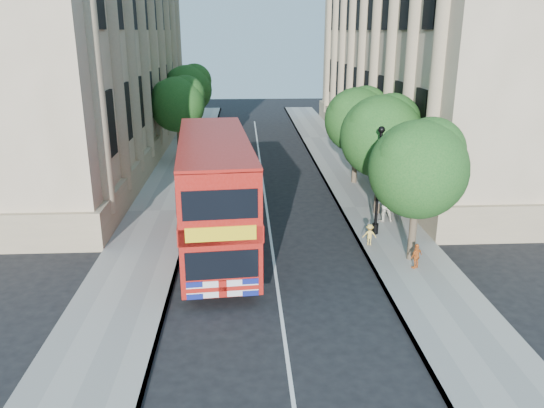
{
  "coord_description": "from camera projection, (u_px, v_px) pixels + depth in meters",
  "views": [
    {
      "loc": [
        -1.2,
        -17.33,
        9.35
      ],
      "look_at": [
        -0.03,
        4.14,
        2.3
      ],
      "focal_mm": 35.0,
      "sensor_mm": 36.0,
      "label": 1
    }
  ],
  "objects": [
    {
      "name": "tree_right_far",
      "position": [
        358.0,
        117.0,
        32.64
      ],
      "size": [
        4.0,
        4.0,
        6.15
      ],
      "color": "#473828",
      "rests_on": "ground"
    },
    {
      "name": "child_b",
      "position": [
        370.0,
        235.0,
        23.86
      ],
      "size": [
        0.66,
        0.42,
        0.97
      ],
      "primitive_type": "imported",
      "rotation": [
        0.0,
        0.0,
        3.05
      ],
      "color": "gold",
      "rests_on": "pavement_right"
    },
    {
      "name": "child_a",
      "position": [
        416.0,
        256.0,
        21.48
      ],
      "size": [
        0.66,
        0.56,
        1.06
      ],
      "primitive_type": "imported",
      "rotation": [
        0.0,
        0.0,
        3.73
      ],
      "color": "#CD6324",
      "rests_on": "pavement_right"
    },
    {
      "name": "tree_left_back",
      "position": [
        188.0,
        87.0,
        46.14
      ],
      "size": [
        4.2,
        4.2,
        6.65
      ],
      "color": "#473828",
      "rests_on": "ground"
    },
    {
      "name": "tree_left_far",
      "position": [
        178.0,
        101.0,
        38.64
      ],
      "size": [
        4.0,
        4.0,
        6.3
      ],
      "color": "#473828",
      "rests_on": "ground"
    },
    {
      "name": "building_left",
      "position": [
        69.0,
        36.0,
        38.68
      ],
      "size": [
        12.0,
        38.0,
        18.0
      ],
      "primitive_type": "cube",
      "color": "tan",
      "rests_on": "ground"
    },
    {
      "name": "ground",
      "position": [
        279.0,
        299.0,
        19.42
      ],
      "size": [
        120.0,
        120.0,
        0.0
      ],
      "primitive_type": "plane",
      "color": "black",
      "rests_on": "ground"
    },
    {
      "name": "lamp_post",
      "position": [
        378.0,
        185.0,
        24.59
      ],
      "size": [
        0.32,
        0.32,
        5.16
      ],
      "color": "black",
      "rests_on": "pavement_right"
    },
    {
      "name": "double_decker_bus",
      "position": [
        215.0,
        191.0,
        22.8
      ],
      "size": [
        3.73,
        11.01,
        5.0
      ],
      "rotation": [
        0.0,
        0.0,
        0.08
      ],
      "color": "#A2120B",
      "rests_on": "ground"
    },
    {
      "name": "pavement_right",
      "position": [
        371.0,
        208.0,
        29.18
      ],
      "size": [
        3.5,
        80.0,
        0.12
      ],
      "primitive_type": "cube",
      "color": "gray",
      "rests_on": "ground"
    },
    {
      "name": "pavement_left",
      "position": [
        161.0,
        211.0,
        28.59
      ],
      "size": [
        3.5,
        80.0,
        0.12
      ],
      "primitive_type": "cube",
      "color": "gray",
      "rests_on": "ground"
    },
    {
      "name": "woman_pedestrian",
      "position": [
        385.0,
        203.0,
        26.72
      ],
      "size": [
        0.92,
        0.72,
        1.89
      ],
      "primitive_type": "imported",
      "rotation": [
        0.0,
        0.0,
        3.13
      ],
      "color": "white",
      "rests_on": "pavement_right"
    },
    {
      "name": "tree_right_mid",
      "position": [
        382.0,
        132.0,
        26.9
      ],
      "size": [
        4.2,
        4.2,
        6.37
      ],
      "color": "#473828",
      "rests_on": "ground"
    },
    {
      "name": "box_van",
      "position": [
        229.0,
        171.0,
        30.95
      ],
      "size": [
        2.33,
        5.58,
        3.18
      ],
      "rotation": [
        0.0,
        0.0,
        0.01
      ],
      "color": "black",
      "rests_on": "ground"
    },
    {
      "name": "building_right",
      "position": [
        440.0,
        35.0,
        40.1
      ],
      "size": [
        12.0,
        38.0,
        18.0
      ],
      "primitive_type": "cube",
      "color": "tan",
      "rests_on": "ground"
    },
    {
      "name": "police_constable",
      "position": [
        256.0,
        267.0,
        20.06
      ],
      "size": [
        0.72,
        0.61,
        1.68
      ],
      "primitive_type": "imported",
      "rotation": [
        0.0,
        0.0,
        2.73
      ],
      "color": "black",
      "rests_on": "ground"
    },
    {
      "name": "tree_right_near",
      "position": [
        419.0,
        164.0,
        21.27
      ],
      "size": [
        4.0,
        4.0,
        6.08
      ],
      "color": "#473828",
      "rests_on": "ground"
    }
  ]
}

